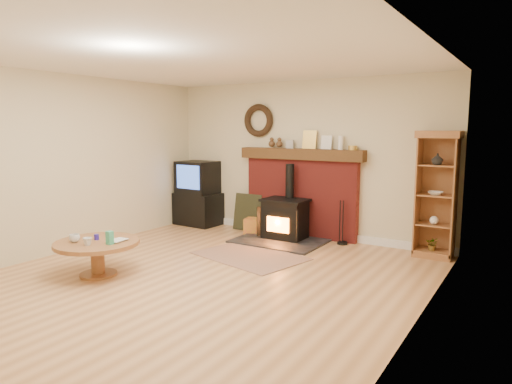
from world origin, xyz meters
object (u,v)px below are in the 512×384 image
Objects in this scene: curio_cabinet at (436,194)px; coffee_table at (97,248)px; wood_stove at (284,220)px; tv_unit at (198,194)px.

coffee_table is at bearing -137.19° from curio_cabinet.
wood_stove is at bearing -172.90° from curio_cabinet.
coffee_table is (-3.36, -3.12, -0.54)m from curio_cabinet.
curio_cabinet is (4.24, 0.08, 0.32)m from tv_unit.
tv_unit is at bearing -178.87° from curio_cabinet.
curio_cabinet is at bearing 7.10° from wood_stove.
wood_stove is at bearing -5.79° from tv_unit.
tv_unit is 0.67× the size of curio_cabinet.
coffee_table is (0.87, -3.03, -0.22)m from tv_unit.
curio_cabinet reaches higher than coffee_table.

